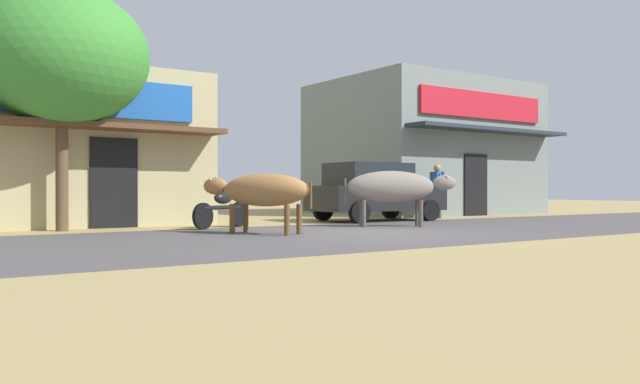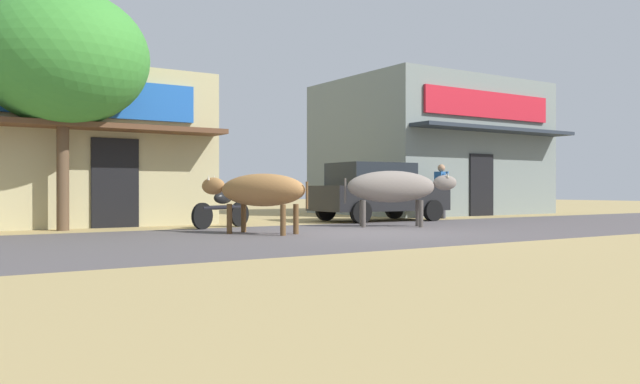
# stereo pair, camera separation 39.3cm
# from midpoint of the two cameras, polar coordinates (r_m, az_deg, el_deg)

# --- Properties ---
(ground) EXTENTS (80.00, 80.00, 0.00)m
(ground) POSITION_cam_midpoint_polar(r_m,az_deg,el_deg) (13.30, 5.05, -3.64)
(ground) COLOR tan
(asphalt_road) EXTENTS (72.00, 6.42, 0.00)m
(asphalt_road) POSITION_cam_midpoint_polar(r_m,az_deg,el_deg) (13.30, 5.05, -3.63)
(asphalt_road) COLOR #554F51
(asphalt_road) RESTS_ON ground
(storefront_left_cafe) EXTENTS (7.38, 6.72, 3.86)m
(storefront_left_cafe) POSITION_cam_midpoint_polar(r_m,az_deg,el_deg) (18.33, -22.72, 3.46)
(storefront_left_cafe) COLOR tan
(storefront_left_cafe) RESTS_ON ground
(storefront_right_club) EXTENTS (7.34, 6.72, 4.85)m
(storefront_right_club) POSITION_cam_midpoint_polar(r_m,az_deg,el_deg) (24.75, 10.17, 3.78)
(storefront_right_club) COLOR gray
(storefront_right_club) RESTS_ON ground
(roadside_tree) EXTENTS (3.69, 3.69, 5.23)m
(roadside_tree) POSITION_cam_midpoint_polar(r_m,az_deg,el_deg) (15.19, -21.23, 11.03)
(roadside_tree) COLOR brown
(roadside_tree) RESTS_ON ground
(parked_hatchback_car) EXTENTS (3.85, 2.09, 1.64)m
(parked_hatchback_car) POSITION_cam_midpoint_polar(r_m,az_deg,el_deg) (18.27, 5.65, 0.06)
(parked_hatchback_car) COLOR black
(parked_hatchback_car) RESTS_ON ground
(parked_motorcycle) EXTENTS (1.73, 0.76, 1.05)m
(parked_motorcycle) POSITION_cam_midpoint_polar(r_m,az_deg,el_deg) (15.03, -7.95, -1.42)
(parked_motorcycle) COLOR black
(parked_motorcycle) RESTS_ON ground
(cow_near_brown) EXTENTS (1.67, 2.38, 1.22)m
(cow_near_brown) POSITION_cam_midpoint_polar(r_m,az_deg,el_deg) (12.95, -4.52, 0.13)
(cow_near_brown) COLOR #9F6D3C
(cow_near_brown) RESTS_ON ground
(cow_far_dark) EXTENTS (2.48, 1.75, 1.34)m
(cow_far_dark) POSITION_cam_midpoint_polar(r_m,az_deg,el_deg) (15.46, 7.31, 0.43)
(cow_far_dark) COLOR gray
(cow_far_dark) RESTS_ON ground
(pedestrian_by_shop) EXTENTS (0.44, 0.61, 1.67)m
(pedestrian_by_shop) POSITION_cam_midpoint_polar(r_m,az_deg,el_deg) (20.18, 11.29, 0.48)
(pedestrian_by_shop) COLOR #3F3F47
(pedestrian_by_shop) RESTS_ON ground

